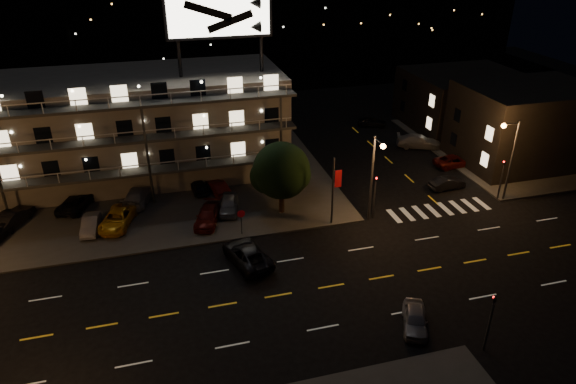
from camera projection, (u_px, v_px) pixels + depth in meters
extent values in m
plane|color=black|center=(305.00, 291.00, 37.06)|extent=(140.00, 140.00, 0.00)
cube|color=#3A3A38|center=(111.00, 191.00, 50.88)|extent=(44.00, 24.00, 0.15)
cube|color=#3A3A38|center=(496.00, 147.00, 61.22)|extent=(16.00, 24.00, 0.15)
cube|color=gray|center=(146.00, 127.00, 53.00)|extent=(28.00, 12.00, 10.00)
cube|color=gray|center=(139.00, 77.00, 50.59)|extent=(28.00, 12.00, 0.50)
cube|color=#3A3A38|center=(150.00, 171.00, 47.93)|extent=(28.00, 1.80, 0.25)
cube|color=#3A3A38|center=(146.00, 139.00, 46.46)|extent=(28.00, 1.80, 0.25)
cube|color=#3A3A38|center=(141.00, 105.00, 45.00)|extent=(28.00, 1.80, 0.25)
cylinder|color=black|center=(179.00, 59.00, 48.90)|extent=(0.36, 0.36, 3.50)
cylinder|color=black|center=(261.00, 54.00, 50.78)|extent=(0.36, 0.36, 3.50)
cube|color=black|center=(219.00, 16.00, 48.12)|extent=(10.20, 0.50, 4.20)
cube|color=white|center=(219.00, 16.00, 47.87)|extent=(9.60, 0.06, 3.60)
cube|color=black|center=(526.00, 125.00, 55.88)|extent=(14.00, 10.00, 8.50)
cube|color=black|center=(463.00, 100.00, 66.51)|extent=(14.00, 12.00, 7.00)
cylinder|color=#2D2D30|center=(372.00, 179.00, 44.34)|extent=(0.20, 0.20, 8.00)
cylinder|color=#2D2D30|center=(379.00, 142.00, 41.91)|extent=(0.12, 1.80, 0.12)
sphere|color=#F68F3D|center=(383.00, 146.00, 41.27)|extent=(0.44, 0.44, 0.44)
cylinder|color=#2D2D30|center=(511.00, 162.00, 47.63)|extent=(0.20, 0.20, 8.00)
cylinder|color=#2D2D30|center=(512.00, 124.00, 45.70)|extent=(1.80, 0.12, 0.12)
sphere|color=#F68F3D|center=(504.00, 126.00, 45.56)|extent=(0.44, 0.44, 0.44)
cylinder|color=#2D2D30|center=(374.00, 200.00, 45.64)|extent=(0.14, 0.14, 3.60)
imported|color=black|center=(376.00, 177.00, 44.58)|extent=(0.20, 0.16, 1.00)
sphere|color=#FF0C0C|center=(377.00, 178.00, 44.53)|extent=(0.14, 0.14, 0.14)
cylinder|color=#2D2D30|center=(488.00, 327.00, 31.06)|extent=(0.14, 0.14, 3.60)
imported|color=black|center=(496.00, 297.00, 30.01)|extent=(0.20, 0.16, 1.00)
sphere|color=#FF0C0C|center=(494.00, 297.00, 30.16)|extent=(0.14, 0.14, 0.14)
cylinder|color=#2D2D30|center=(501.00, 183.00, 48.69)|extent=(0.14, 0.14, 3.60)
imported|color=black|center=(505.00, 161.00, 47.64)|extent=(0.16, 0.20, 1.00)
sphere|color=#FF0C0C|center=(504.00, 162.00, 47.65)|extent=(0.14, 0.14, 0.14)
cylinder|color=#2D2D30|center=(333.00, 192.00, 43.97)|extent=(0.16, 0.16, 6.40)
cube|color=red|center=(338.00, 179.00, 43.53)|extent=(0.60, 0.04, 1.60)
cylinder|color=#2D2D30|center=(241.00, 224.00, 43.22)|extent=(0.08, 0.08, 2.20)
cylinder|color=red|center=(241.00, 214.00, 42.70)|extent=(0.91, 0.04, 0.91)
cylinder|color=black|center=(282.00, 200.00, 46.59)|extent=(0.49, 0.49, 2.37)
sphere|color=black|center=(281.00, 171.00, 45.23)|extent=(5.13, 5.13, 5.13)
sphere|color=black|center=(267.00, 176.00, 45.56)|extent=(3.16, 3.16, 3.16)
sphere|color=black|center=(294.00, 175.00, 45.33)|extent=(2.96, 2.96, 2.96)
imported|color=gray|center=(91.00, 224.00, 43.89)|extent=(1.62, 3.84, 1.23)
imported|color=orange|center=(117.00, 219.00, 44.59)|extent=(3.62, 5.34, 1.36)
imported|color=#53100B|center=(208.00, 216.00, 45.09)|extent=(3.20, 4.84, 1.30)
imported|color=gray|center=(229.00, 204.00, 46.92)|extent=(2.51, 4.29, 1.37)
imported|color=black|center=(14.00, 217.00, 44.73)|extent=(3.15, 4.56, 1.43)
imported|color=black|center=(76.00, 202.00, 47.35)|extent=(3.69, 5.10, 1.29)
imported|color=gray|center=(139.00, 195.00, 48.38)|extent=(3.57, 5.64, 1.52)
imported|color=black|center=(199.00, 186.00, 50.40)|extent=(1.95, 3.75, 1.22)
imported|color=#53100B|center=(217.00, 187.00, 50.17)|extent=(2.33, 4.08, 1.27)
imported|color=black|center=(447.00, 183.00, 51.29)|extent=(3.83, 1.65, 1.23)
imported|color=#53100B|center=(454.00, 161.00, 56.18)|extent=(4.63, 2.32, 1.26)
imported|color=gray|center=(419.00, 141.00, 60.99)|extent=(5.65, 4.02, 1.52)
imported|color=black|center=(372.00, 122.00, 67.57)|extent=(3.95, 2.85, 1.25)
imported|color=gray|center=(415.00, 319.00, 33.46)|extent=(2.90, 4.02, 1.27)
imported|color=black|center=(247.00, 254.00, 39.91)|extent=(3.77, 5.86, 1.50)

